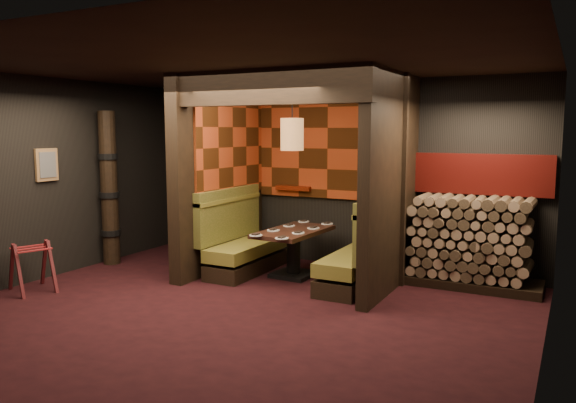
# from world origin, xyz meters

# --- Properties ---
(floor) EXTENTS (6.50, 5.50, 0.02)m
(floor) POSITION_xyz_m (0.00, 0.00, -0.01)
(floor) COLOR black
(floor) RESTS_ON ground
(ceiling) EXTENTS (6.50, 5.50, 0.02)m
(ceiling) POSITION_xyz_m (0.00, 0.00, 2.86)
(ceiling) COLOR black
(ceiling) RESTS_ON ground
(wall_back) EXTENTS (6.50, 0.02, 2.85)m
(wall_back) POSITION_xyz_m (0.00, 2.76, 1.43)
(wall_back) COLOR black
(wall_back) RESTS_ON ground
(wall_front) EXTENTS (6.50, 0.02, 2.85)m
(wall_front) POSITION_xyz_m (0.00, -2.76, 1.43)
(wall_front) COLOR black
(wall_front) RESTS_ON ground
(wall_left) EXTENTS (0.02, 5.50, 2.85)m
(wall_left) POSITION_xyz_m (-3.26, 0.00, 1.43)
(wall_left) COLOR black
(wall_left) RESTS_ON ground
(wall_right) EXTENTS (0.02, 5.50, 2.85)m
(wall_right) POSITION_xyz_m (3.26, 0.00, 1.43)
(wall_right) COLOR black
(wall_right) RESTS_ON ground
(partition_left) EXTENTS (0.20, 2.20, 2.85)m
(partition_left) POSITION_xyz_m (-1.35, 1.65, 1.43)
(partition_left) COLOR black
(partition_left) RESTS_ON floor
(partition_right) EXTENTS (0.15, 2.10, 2.85)m
(partition_right) POSITION_xyz_m (1.30, 1.70, 1.43)
(partition_right) COLOR black
(partition_right) RESTS_ON floor
(header_beam) EXTENTS (2.85, 0.18, 0.44)m
(header_beam) POSITION_xyz_m (-0.02, 0.70, 2.63)
(header_beam) COLOR black
(header_beam) RESTS_ON partition_left
(tapa_back_panel) EXTENTS (2.40, 0.06, 1.55)m
(tapa_back_panel) POSITION_xyz_m (-0.02, 2.71, 1.82)
(tapa_back_panel) COLOR #A53815
(tapa_back_panel) RESTS_ON wall_back
(tapa_side_panel) EXTENTS (0.04, 1.85, 1.45)m
(tapa_side_panel) POSITION_xyz_m (-1.23, 1.82, 1.85)
(tapa_side_panel) COLOR #A53815
(tapa_side_panel) RESTS_ON partition_left
(lacquer_shelf) EXTENTS (0.60, 0.12, 0.07)m
(lacquer_shelf) POSITION_xyz_m (-0.60, 2.65, 1.18)
(lacquer_shelf) COLOR #611708
(lacquer_shelf) RESTS_ON wall_back
(booth_bench_left) EXTENTS (0.68, 1.60, 1.14)m
(booth_bench_left) POSITION_xyz_m (-0.96, 1.65, 0.40)
(booth_bench_left) COLOR black
(booth_bench_left) RESTS_ON floor
(booth_bench_right) EXTENTS (0.68, 1.60, 1.14)m
(booth_bench_right) POSITION_xyz_m (0.93, 1.65, 0.40)
(booth_bench_right) COLOR black
(booth_bench_right) RESTS_ON floor
(dining_table) EXTENTS (0.77, 1.34, 0.69)m
(dining_table) POSITION_xyz_m (-0.13, 1.72, 0.45)
(dining_table) COLOR black
(dining_table) RESTS_ON floor
(place_settings) EXTENTS (0.66, 1.54, 0.03)m
(place_settings) POSITION_xyz_m (-0.13, 1.72, 0.70)
(place_settings) COLOR white
(place_settings) RESTS_ON dining_table
(pendant_lamp) EXTENTS (0.32, 0.32, 1.03)m
(pendant_lamp) POSITION_xyz_m (-0.13, 1.67, 2.05)
(pendant_lamp) COLOR brown
(pendant_lamp) RESTS_ON ceiling
(framed_picture) EXTENTS (0.05, 0.36, 0.46)m
(framed_picture) POSITION_xyz_m (-3.22, 0.10, 1.62)
(framed_picture) COLOR #9C7347
(framed_picture) RESTS_ON wall_left
(luggage_rack) EXTENTS (0.76, 0.65, 0.70)m
(luggage_rack) POSITION_xyz_m (-2.84, -0.52, 0.35)
(luggage_rack) COLOR #4D1216
(luggage_rack) RESTS_ON floor
(totem_column) EXTENTS (0.31, 0.31, 2.40)m
(totem_column) POSITION_xyz_m (-3.05, 1.10, 1.19)
(totem_column) COLOR black
(totem_column) RESTS_ON floor
(firewood_stack) EXTENTS (1.73, 0.70, 1.22)m
(firewood_stack) POSITION_xyz_m (2.29, 2.35, 0.61)
(firewood_stack) COLOR black
(firewood_stack) RESTS_ON floor
(mosaic_header) EXTENTS (1.83, 0.10, 0.56)m
(mosaic_header) POSITION_xyz_m (2.29, 2.68, 1.50)
(mosaic_header) COLOR maroon
(mosaic_header) RESTS_ON wall_back
(bay_front_post) EXTENTS (0.08, 0.08, 2.85)m
(bay_front_post) POSITION_xyz_m (1.39, 1.96, 1.43)
(bay_front_post) COLOR black
(bay_front_post) RESTS_ON floor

